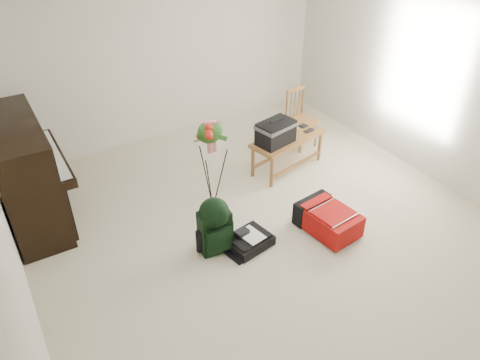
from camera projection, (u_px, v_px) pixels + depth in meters
floor at (267, 232)px, 5.34m from camera, size 5.00×5.50×0.01m
ceiling at (277, 5)px, 3.93m from camera, size 5.00×5.50×0.01m
wall_back at (163, 55)px, 6.59m from camera, size 5.00×0.04×2.50m
wall_left at (0, 216)px, 3.58m from camera, size 0.04×5.50×2.50m
wall_right at (442, 85)px, 5.69m from camera, size 0.04×5.50×2.50m
piano at (26, 176)px, 5.21m from camera, size 0.71×1.50×1.25m
bench at (278, 133)px, 6.07m from camera, size 1.14×0.65×0.83m
dining_chair at (300, 119)px, 6.77m from camera, size 0.42×0.42×0.86m
red_suitcase at (325, 217)px, 5.31m from camera, size 0.54×0.73×0.29m
black_duffel at (248, 240)px, 5.11m from camera, size 0.53×0.46×0.20m
green_backpack at (215, 223)px, 4.89m from camera, size 0.35×0.32×0.66m
flower_stand at (211, 167)px, 5.38m from camera, size 0.47×0.47×1.22m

